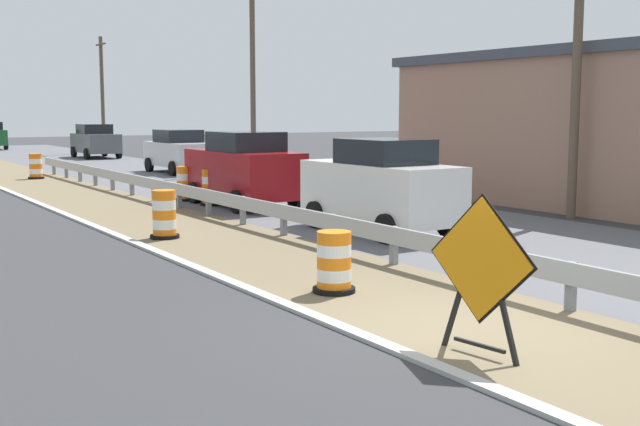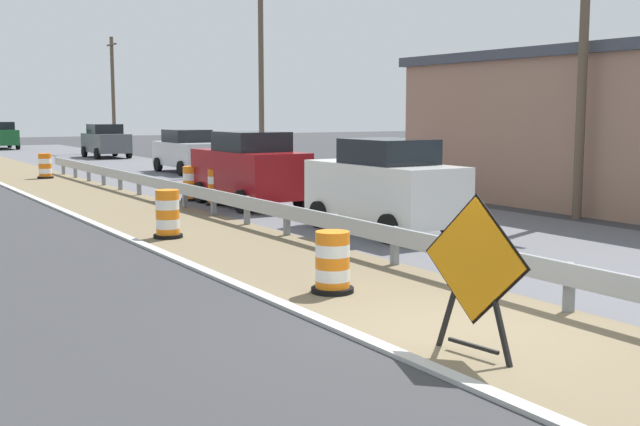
{
  "view_description": "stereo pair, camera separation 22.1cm",
  "coord_description": "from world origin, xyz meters",
  "px_view_note": "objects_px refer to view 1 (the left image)",
  "views": [
    {
      "loc": [
        -6.86,
        -7.27,
        2.79
      ],
      "look_at": [
        0.36,
        4.14,
        1.05
      ],
      "focal_mm": 44.95,
      "sensor_mm": 36.0,
      "label": 1
    },
    {
      "loc": [
        -6.68,
        -7.39,
        2.79
      ],
      "look_at": [
        0.36,
        4.14,
        1.05
      ],
      "focal_mm": 44.95,
      "sensor_mm": 36.0,
      "label": 2
    }
  ],
  "objects_px": {
    "car_trailing_near_lane": "(95,141)",
    "utility_pole_mid": "(253,67)",
    "traffic_barrel_close": "(164,217)",
    "car_lead_near_lane": "(381,186)",
    "traffic_barrel_farther": "(36,168)",
    "car_mid_far_lane": "(180,151)",
    "utility_pole_far": "(102,93)",
    "traffic_barrel_mid": "(211,189)",
    "car_lead_far_lane": "(244,169)",
    "utility_pole_near": "(577,63)",
    "traffic_barrel_far": "(185,185)",
    "traffic_barrel_nearest": "(334,265)",
    "warning_sign_diamond": "(481,267)"
  },
  "relations": [
    {
      "from": "traffic_barrel_mid",
      "to": "car_lead_far_lane",
      "type": "distance_m",
      "value": 1.17
    },
    {
      "from": "traffic_barrel_farther",
      "to": "utility_pole_near",
      "type": "distance_m",
      "value": 22.1
    },
    {
      "from": "utility_pole_far",
      "to": "warning_sign_diamond",
      "type": "bearing_deg",
      "value": -102.27
    },
    {
      "from": "warning_sign_diamond",
      "to": "utility_pole_near",
      "type": "xyz_separation_m",
      "value": [
        10.25,
        7.4,
        2.95
      ]
    },
    {
      "from": "car_mid_far_lane",
      "to": "utility_pole_near",
      "type": "distance_m",
      "value": 20.16
    },
    {
      "from": "traffic_barrel_mid",
      "to": "traffic_barrel_farther",
      "type": "relative_size",
      "value": 1.04
    },
    {
      "from": "traffic_barrel_close",
      "to": "car_lead_near_lane",
      "type": "xyz_separation_m",
      "value": [
        4.52,
        -1.84,
        0.59
      ]
    },
    {
      "from": "traffic_barrel_close",
      "to": "utility_pole_far",
      "type": "bearing_deg",
      "value": 74.64
    },
    {
      "from": "traffic_barrel_mid",
      "to": "utility_pole_far",
      "type": "bearing_deg",
      "value": 78.26
    },
    {
      "from": "traffic_barrel_mid",
      "to": "utility_pole_far",
      "type": "height_order",
      "value": "utility_pole_far"
    },
    {
      "from": "car_trailing_near_lane",
      "to": "utility_pole_mid",
      "type": "xyz_separation_m",
      "value": [
        2.64,
        -15.08,
        3.7
      ]
    },
    {
      "from": "traffic_barrel_close",
      "to": "car_lead_near_lane",
      "type": "distance_m",
      "value": 4.91
    },
    {
      "from": "warning_sign_diamond",
      "to": "car_lead_near_lane",
      "type": "relative_size",
      "value": 0.45
    },
    {
      "from": "traffic_barrel_close",
      "to": "utility_pole_near",
      "type": "height_order",
      "value": "utility_pole_near"
    },
    {
      "from": "car_lead_far_lane",
      "to": "utility_pole_near",
      "type": "distance_m",
      "value": 9.6
    },
    {
      "from": "car_mid_far_lane",
      "to": "warning_sign_diamond",
      "type": "bearing_deg",
      "value": -15.71
    },
    {
      "from": "warning_sign_diamond",
      "to": "utility_pole_far",
      "type": "bearing_deg",
      "value": -110.28
    },
    {
      "from": "warning_sign_diamond",
      "to": "utility_pole_far",
      "type": "distance_m",
      "value": 47.02
    },
    {
      "from": "car_trailing_near_lane",
      "to": "utility_pole_mid",
      "type": "relative_size",
      "value": 0.45
    },
    {
      "from": "utility_pole_far",
      "to": "traffic_barrel_mid",
      "type": "bearing_deg",
      "value": -101.74
    },
    {
      "from": "utility_pole_mid",
      "to": "utility_pole_far",
      "type": "relative_size",
      "value": 1.2
    },
    {
      "from": "car_mid_far_lane",
      "to": "utility_pole_near",
      "type": "xyz_separation_m",
      "value": [
        2.67,
        -19.75,
        3.02
      ]
    },
    {
      "from": "traffic_barrel_farther",
      "to": "car_lead_near_lane",
      "type": "relative_size",
      "value": 0.24
    },
    {
      "from": "traffic_barrel_far",
      "to": "car_mid_far_lane",
      "type": "xyz_separation_m",
      "value": [
        4.2,
        10.58,
        0.49
      ]
    },
    {
      "from": "traffic_barrel_farther",
      "to": "utility_pole_near",
      "type": "relative_size",
      "value": 0.13
    },
    {
      "from": "warning_sign_diamond",
      "to": "utility_pole_mid",
      "type": "relative_size",
      "value": 0.21
    },
    {
      "from": "traffic_barrel_mid",
      "to": "car_mid_far_lane",
      "type": "bearing_deg",
      "value": 71.66
    },
    {
      "from": "utility_pole_mid",
      "to": "car_trailing_near_lane",
      "type": "bearing_deg",
      "value": 99.91
    },
    {
      "from": "utility_pole_near",
      "to": "traffic_barrel_farther",
      "type": "bearing_deg",
      "value": 114.04
    },
    {
      "from": "traffic_barrel_farther",
      "to": "car_mid_far_lane",
      "type": "bearing_deg",
      "value": -1.63
    },
    {
      "from": "traffic_barrel_far",
      "to": "utility_pole_far",
      "type": "xyz_separation_m",
      "value": [
        6.59,
        29.29,
        3.45
      ]
    },
    {
      "from": "traffic_barrel_close",
      "to": "traffic_barrel_mid",
      "type": "bearing_deg",
      "value": 55.81
    },
    {
      "from": "traffic_barrel_nearest",
      "to": "utility_pole_far",
      "type": "relative_size",
      "value": 0.13
    },
    {
      "from": "warning_sign_diamond",
      "to": "traffic_barrel_mid",
      "type": "xyz_separation_m",
      "value": [
        3.57,
        15.04,
        -0.55
      ]
    },
    {
      "from": "warning_sign_diamond",
      "to": "traffic_barrel_mid",
      "type": "relative_size",
      "value": 1.75
    },
    {
      "from": "traffic_barrel_far",
      "to": "car_lead_far_lane",
      "type": "xyz_separation_m",
      "value": [
        0.91,
        -2.22,
        0.61
      ]
    },
    {
      "from": "traffic_barrel_far",
      "to": "utility_pole_far",
      "type": "bearing_deg",
      "value": 77.32
    },
    {
      "from": "traffic_barrel_close",
      "to": "car_mid_far_lane",
      "type": "bearing_deg",
      "value": 66.52
    },
    {
      "from": "traffic_barrel_close",
      "to": "traffic_barrel_far",
      "type": "bearing_deg",
      "value": 63.69
    },
    {
      "from": "traffic_barrel_nearest",
      "to": "car_lead_near_lane",
      "type": "bearing_deg",
      "value": 46.85
    },
    {
      "from": "traffic_barrel_nearest",
      "to": "traffic_barrel_close",
      "type": "distance_m",
      "value": 6.39
    },
    {
      "from": "traffic_barrel_mid",
      "to": "car_lead_near_lane",
      "type": "bearing_deg",
      "value": -81.3
    },
    {
      "from": "warning_sign_diamond",
      "to": "car_trailing_near_lane",
      "type": "bearing_deg",
      "value": -108.93
    },
    {
      "from": "car_trailing_near_lane",
      "to": "utility_pole_far",
      "type": "bearing_deg",
      "value": 157.75
    },
    {
      "from": "traffic_barrel_nearest",
      "to": "car_lead_far_lane",
      "type": "relative_size",
      "value": 0.22
    },
    {
      "from": "car_lead_near_lane",
      "to": "car_mid_far_lane",
      "type": "relative_size",
      "value": 0.97
    },
    {
      "from": "traffic_barrel_nearest",
      "to": "traffic_barrel_close",
      "type": "relative_size",
      "value": 0.9
    },
    {
      "from": "traffic_barrel_far",
      "to": "car_mid_far_lane",
      "type": "relative_size",
      "value": 0.24
    },
    {
      "from": "car_mid_far_lane",
      "to": "utility_pole_far",
      "type": "height_order",
      "value": "utility_pole_far"
    },
    {
      "from": "traffic_barrel_mid",
      "to": "car_mid_far_lane",
      "type": "height_order",
      "value": "car_mid_far_lane"
    }
  ]
}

